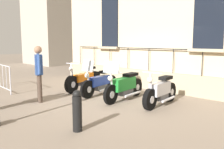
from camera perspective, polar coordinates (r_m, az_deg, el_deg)
The scene contains 8 objects.
ground_plane at distance 8.45m, azimuth 0.31°, elevation -5.34°, with size 60.00×60.00×0.00m, color gray.
motorcycle_orange at distance 9.71m, azimuth -6.59°, elevation -1.14°, with size 2.17×0.81×1.12m.
motorcycle_blue at distance 8.80m, azimuth -2.90°, elevation -2.04°, with size 2.06×0.67×1.29m.
motorcycle_green at distance 7.98m, azimuth 2.90°, elevation -2.74°, with size 2.14×0.67×1.33m.
motorcycle_silver at distance 7.45m, azimuth 11.39°, elevation -4.02°, with size 1.93×0.61×1.07m.
crowd_barrier at distance 10.37m, azimuth -24.63°, elevation -0.42°, with size 0.20×2.04×1.05m.
bollard at distance 5.29m, azimuth -8.21°, elevation -8.43°, with size 0.20×0.20×0.91m.
pedestrian_walking at distance 7.96m, azimuth -16.84°, elevation 0.94°, with size 0.35×0.49×1.78m.
Camera 1 is at (5.91, 5.72, 1.94)m, focal length 38.81 mm.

